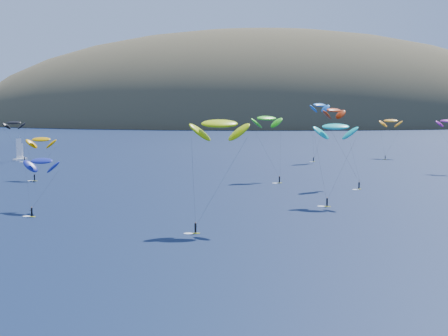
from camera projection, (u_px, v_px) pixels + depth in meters
ground at (278, 331)px, 68.88m from camera, size 2800.00×2800.00×0.00m
island at (280, 133)px, 627.90m from camera, size 730.00×300.00×210.00m
sailboat at (20, 158)px, 253.95m from camera, size 8.51×8.10×10.17m
kitesurfer_1 at (41, 139)px, 195.51m from camera, size 9.45×8.15×15.04m
kitesurfer_2 at (219, 124)px, 122.40m from camera, size 11.69×10.53×23.63m
kitesurfer_3 at (267, 118)px, 193.81m from camera, size 10.88×13.78×21.90m
kitesurfer_4 at (320, 105)px, 248.68m from camera, size 10.44×9.42×25.24m
kitesurfer_5 at (336, 127)px, 150.25m from camera, size 10.76×9.33×21.40m
kitesurfer_6 at (447, 121)px, 213.54m from camera, size 9.20×10.44×19.47m
kitesurfer_9 at (334, 110)px, 178.56m from camera, size 11.64×11.54×24.29m
kitesurfer_10 at (42, 161)px, 142.33m from camera, size 9.55×13.04×13.65m
kitesurfer_11 at (391, 121)px, 264.63m from camera, size 10.10×13.59×18.21m
kitesurfer_12 at (14, 123)px, 250.26m from camera, size 10.50×7.13×17.81m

